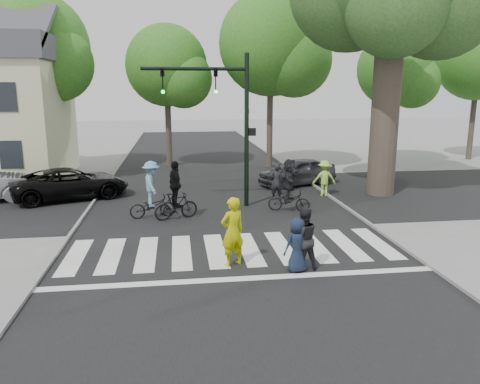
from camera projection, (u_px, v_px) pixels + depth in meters
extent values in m
plane|color=gray|center=(237.00, 262.00, 12.89)|extent=(120.00, 120.00, 0.00)
cube|color=black|center=(220.00, 214.00, 17.72)|extent=(10.00, 70.00, 0.01)
cube|color=black|center=(213.00, 197.00, 20.62)|extent=(70.00, 10.00, 0.01)
cube|color=gray|center=(82.00, 218.00, 17.04)|extent=(0.10, 70.00, 0.10)
cube|color=gray|center=(348.00, 209.00, 18.38)|extent=(0.10, 70.00, 0.10)
cube|color=silver|center=(75.00, 257.00, 13.26)|extent=(0.55, 3.00, 0.01)
cube|color=silver|center=(111.00, 255.00, 13.39)|extent=(0.55, 3.00, 0.01)
cube|color=silver|center=(147.00, 253.00, 13.52)|extent=(0.55, 3.00, 0.01)
cube|color=silver|center=(182.00, 252.00, 13.65)|extent=(0.55, 3.00, 0.01)
cube|color=silver|center=(216.00, 250.00, 13.79)|extent=(0.55, 3.00, 0.01)
cube|color=silver|center=(249.00, 249.00, 13.92)|extent=(0.55, 3.00, 0.01)
cube|color=silver|center=(282.00, 247.00, 14.05)|extent=(0.55, 3.00, 0.01)
cube|color=silver|center=(314.00, 246.00, 14.18)|extent=(0.55, 3.00, 0.01)
cube|color=silver|center=(346.00, 244.00, 14.32)|extent=(0.55, 3.00, 0.01)
cube|color=silver|center=(377.00, 243.00, 14.45)|extent=(0.55, 3.00, 0.01)
cube|color=silver|center=(243.00, 279.00, 11.72)|extent=(10.00, 0.30, 0.01)
cylinder|color=black|center=(247.00, 132.00, 18.39)|extent=(0.18, 0.18, 6.00)
cylinder|color=black|center=(194.00, 69.00, 17.61)|extent=(4.00, 0.14, 0.14)
imported|color=black|center=(216.00, 81.00, 17.81)|extent=(0.16, 0.20, 1.00)
sphere|color=#19E533|center=(216.00, 92.00, 17.78)|extent=(0.14, 0.14, 0.14)
imported|color=black|center=(163.00, 81.00, 17.55)|extent=(0.16, 0.20, 1.00)
sphere|color=#19E533|center=(163.00, 92.00, 17.52)|extent=(0.14, 0.14, 0.14)
cube|color=black|center=(252.00, 132.00, 18.42)|extent=(0.28, 0.18, 0.30)
cube|color=#FF660C|center=(255.00, 132.00, 18.44)|extent=(0.02, 0.14, 0.20)
cube|color=white|center=(247.00, 111.00, 18.22)|extent=(0.90, 0.04, 0.18)
cylinder|color=brown|center=(385.00, 116.00, 20.38)|extent=(1.20, 1.20, 7.00)
cylinder|color=brown|center=(399.00, 44.00, 19.57)|extent=(1.29, 1.74, 2.93)
sphere|color=#274A16|center=(441.00, 0.00, 19.02)|extent=(4.80, 4.80, 4.80)
sphere|color=#274A16|center=(396.00, 6.00, 18.02)|extent=(4.00, 4.00, 4.00)
cylinder|color=brown|center=(42.00, 115.00, 26.19)|extent=(0.36, 0.36, 6.44)
sphere|color=#1E7324|center=(35.00, 47.00, 25.39)|extent=(5.80, 5.80, 5.80)
sphere|color=#1E7324|center=(55.00, 63.00, 24.90)|extent=(4.06, 4.06, 4.06)
cylinder|color=brown|center=(168.00, 120.00, 28.27)|extent=(0.36, 0.36, 5.60)
sphere|color=#1E7324|center=(166.00, 65.00, 27.57)|extent=(4.80, 4.80, 4.80)
sphere|color=#1E7324|center=(183.00, 79.00, 27.18)|extent=(3.36, 3.36, 3.36)
cylinder|color=brown|center=(270.00, 111.00, 27.68)|extent=(0.36, 0.36, 6.72)
sphere|color=#1E7324|center=(271.00, 43.00, 26.85)|extent=(6.00, 6.00, 6.00)
sphere|color=#1E7324|center=(295.00, 60.00, 26.35)|extent=(4.20, 4.20, 4.20)
cylinder|color=brown|center=(391.00, 120.00, 29.65)|extent=(0.36, 0.36, 5.46)
sphere|color=#1E7324|center=(394.00, 69.00, 28.97)|extent=(4.60, 4.60, 4.60)
sphere|color=#1E7324|center=(413.00, 82.00, 28.60)|extent=(3.22, 3.22, 3.22)
cylinder|color=brown|center=(473.00, 113.00, 30.95)|extent=(0.36, 0.36, 6.16)
sphere|color=#1E7324|center=(479.00, 58.00, 30.19)|extent=(5.40, 5.40, 5.40)
cube|color=black|center=(11.00, 155.00, 21.45)|extent=(1.00, 0.06, 1.30)
cube|color=black|center=(5.00, 97.00, 20.89)|extent=(1.00, 0.06, 1.30)
imported|color=#B3B904|center=(232.00, 232.00, 12.44)|extent=(0.82, 0.70, 1.90)
imported|color=#152135|center=(297.00, 245.00, 12.06)|extent=(0.81, 0.65, 1.45)
imported|color=black|center=(303.00, 239.00, 12.17)|extent=(0.89, 0.73, 1.68)
imported|color=black|center=(152.00, 206.00, 17.21)|extent=(1.74, 0.88, 0.87)
imported|color=#638FB0|center=(151.00, 184.00, 17.03)|extent=(0.81, 1.18, 1.68)
imported|color=black|center=(176.00, 206.00, 16.99)|extent=(1.70, 0.99, 0.99)
imported|color=black|center=(175.00, 184.00, 16.82)|extent=(0.73, 1.08, 1.70)
imported|color=black|center=(289.00, 201.00, 18.12)|extent=(1.71, 1.05, 0.85)
imported|color=black|center=(289.00, 180.00, 17.94)|extent=(0.94, 1.58, 1.63)
imported|color=black|center=(71.00, 183.00, 20.14)|extent=(5.31, 3.79, 1.34)
imported|color=#39393E|center=(297.00, 172.00, 23.02)|extent=(4.25, 2.83, 1.35)
imported|color=#97D942|center=(324.00, 178.00, 20.65)|extent=(1.07, 0.67, 1.59)
imported|color=black|center=(276.00, 182.00, 19.86)|extent=(0.61, 0.43, 1.58)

